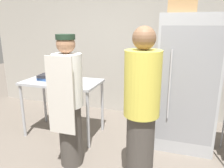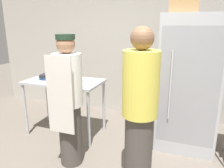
{
  "view_description": "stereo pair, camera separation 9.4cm",
  "coord_description": "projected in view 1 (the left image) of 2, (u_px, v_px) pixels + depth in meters",
  "views": [
    {
      "loc": [
        0.75,
        -1.65,
        1.72
      ],
      "look_at": [
        -0.04,
        0.81,
        1.01
      ],
      "focal_mm": 35.0,
      "sensor_mm": 36.0,
      "label": 1
    },
    {
      "loc": [
        0.84,
        -1.62,
        1.72
      ],
      "look_at": [
        -0.04,
        0.81,
        1.01
      ],
      "focal_mm": 35.0,
      "sensor_mm": 36.0,
      "label": 2
    }
  ],
  "objects": [
    {
      "name": "donut_box",
      "position": [
        69.0,
        81.0,
        3.13
      ],
      "size": [
        0.24,
        0.24,
        0.28
      ],
      "color": "silver",
      "rests_on": "prep_counter"
    },
    {
      "name": "cardboard_storage_box",
      "position": [
        183.0,
        3.0,
        2.73
      ],
      "size": [
        0.35,
        0.36,
        0.26
      ],
      "color": "#A87F51",
      "rests_on": "refrigerator"
    },
    {
      "name": "prep_counter",
      "position": [
        62.0,
        87.0,
        3.37
      ],
      "size": [
        1.18,
        0.65,
        0.88
      ],
      "color": "#ADAFB5",
      "rests_on": "ground_plane"
    },
    {
      "name": "refrigerator",
      "position": [
        187.0,
        83.0,
        3.06
      ],
      "size": [
        0.79,
        0.75,
        1.85
      ],
      "color": "#ADAFB5",
      "rests_on": "ground_plane"
    },
    {
      "name": "binder_stack",
      "position": [
        49.0,
        77.0,
        3.41
      ],
      "size": [
        0.31,
        0.26,
        0.08
      ],
      "color": "#2D5193",
      "rests_on": "prep_counter"
    },
    {
      "name": "person_customer",
      "position": [
        141.0,
        111.0,
        2.21
      ],
      "size": [
        0.36,
        0.36,
        1.71
      ],
      "color": "#47423D",
      "rests_on": "ground_plane"
    },
    {
      "name": "person_baker",
      "position": [
        69.0,
        101.0,
        2.58
      ],
      "size": [
        0.34,
        0.36,
        1.61
      ],
      "color": "#47423D",
      "rests_on": "ground_plane"
    },
    {
      "name": "back_wall",
      "position": [
        141.0,
        44.0,
        4.07
      ],
      "size": [
        6.4,
        0.12,
        2.71
      ],
      "primitive_type": "cube",
      "color": "#ADA89E",
      "rests_on": "ground_plane"
    },
    {
      "name": "blender_pitcher",
      "position": [
        66.0,
        70.0,
        3.55
      ],
      "size": [
        0.11,
        0.11,
        0.28
      ],
      "color": "#99999E",
      "rests_on": "prep_counter"
    }
  ]
}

